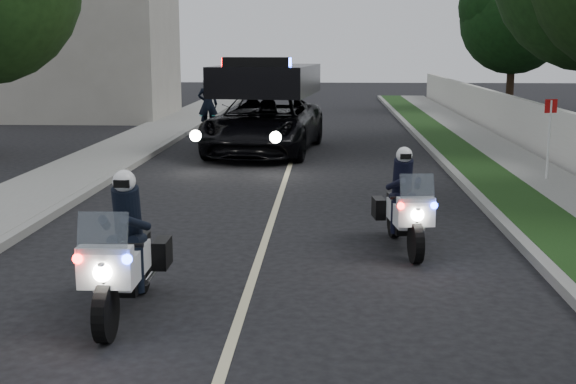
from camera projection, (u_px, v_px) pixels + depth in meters
The scene contains 16 objects.
ground at pixel (222, 371), 7.42m from camera, with size 120.00×120.00×0.00m, color black.
curb_right at pixel (465, 185), 16.99m from camera, with size 0.20×60.00×0.15m, color gray.
grass_verge at pixel (497, 185), 16.95m from camera, with size 1.20×60.00×0.16m, color #193814.
sidewalk_right at pixel (556, 185), 16.88m from camera, with size 1.40×60.00×0.16m, color gray.
curb_left at pixel (106, 181), 17.42m from camera, with size 0.20×60.00×0.15m, color gray.
sidewalk_left at pixel (59, 181), 17.48m from camera, with size 2.00×60.00×0.16m, color gray.
building_far at pixel (75, 37), 32.77m from camera, with size 8.00×6.00×7.00m, color #A8A396.
lane_marking at pixel (283, 186), 17.22m from camera, with size 0.12×50.00×0.01m, color #BFB78C.
police_moto_left at pixel (127, 314), 9.01m from camera, with size 0.71×2.03×1.72m, color silver, non-canonical shape.
police_moto_right at pixel (403, 249), 11.90m from camera, with size 0.66×1.88×1.60m, color silver, non-canonical shape.
police_suv at pixel (265, 153), 22.62m from camera, with size 2.89×6.24×3.03m, color black.
bicycle at pixel (208, 137), 26.58m from camera, with size 0.53×1.52×0.80m, color black.
cyclist at pixel (208, 137), 26.58m from camera, with size 0.68×0.45×1.88m, color black.
sign_post at pixel (546, 185), 17.30m from camera, with size 0.32×0.32×2.03m, color red, non-canonical shape.
tree_right_e at pixel (509, 112), 36.35m from camera, with size 5.04×5.04×8.40m, color black, non-canonical shape.
tree_left_far at pixel (106, 114), 35.40m from camera, with size 6.11×6.11×10.19m, color black, non-canonical shape.
Camera 1 is at (1.02, -6.90, 3.13)m, focal length 47.24 mm.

